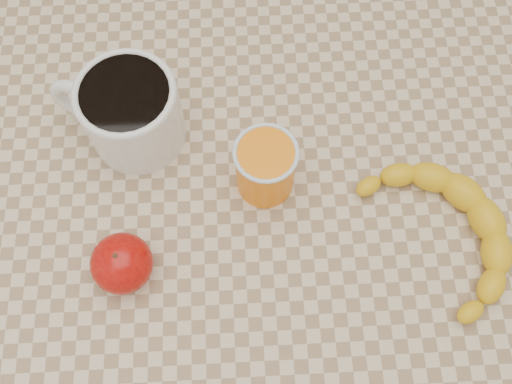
{
  "coord_description": "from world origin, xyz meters",
  "views": [
    {
      "loc": [
        -0.01,
        -0.25,
        1.41
      ],
      "look_at": [
        0.0,
        0.0,
        0.77
      ],
      "focal_mm": 40.0,
      "sensor_mm": 36.0,
      "label": 1
    }
  ],
  "objects_px": {
    "orange_juice_glass": "(265,167)",
    "apple": "(122,263)",
    "banana": "(446,232)",
    "coffee_mug": "(129,111)",
    "table": "(256,220)"
  },
  "relations": [
    {
      "from": "orange_juice_glass",
      "to": "banana",
      "type": "height_order",
      "value": "orange_juice_glass"
    },
    {
      "from": "table",
      "to": "apple",
      "type": "xyz_separation_m",
      "value": [
        -0.16,
        -0.08,
        0.12
      ]
    },
    {
      "from": "table",
      "to": "orange_juice_glass",
      "type": "height_order",
      "value": "orange_juice_glass"
    },
    {
      "from": "orange_juice_glass",
      "to": "banana",
      "type": "bearing_deg",
      "value": -21.54
    },
    {
      "from": "table",
      "to": "orange_juice_glass",
      "type": "distance_m",
      "value": 0.13
    },
    {
      "from": "coffee_mug",
      "to": "banana",
      "type": "xyz_separation_m",
      "value": [
        0.37,
        -0.16,
        -0.04
      ]
    },
    {
      "from": "apple",
      "to": "table",
      "type": "bearing_deg",
      "value": 28.37
    },
    {
      "from": "apple",
      "to": "banana",
      "type": "bearing_deg",
      "value": 3.42
    },
    {
      "from": "banana",
      "to": "table",
      "type": "bearing_deg",
      "value": 143.12
    },
    {
      "from": "coffee_mug",
      "to": "orange_juice_glass",
      "type": "distance_m",
      "value": 0.18
    },
    {
      "from": "orange_juice_glass",
      "to": "apple",
      "type": "bearing_deg",
      "value": -148.02
    },
    {
      "from": "orange_juice_glass",
      "to": "banana",
      "type": "relative_size",
      "value": 0.3
    },
    {
      "from": "orange_juice_glass",
      "to": "banana",
      "type": "distance_m",
      "value": 0.23
    },
    {
      "from": "coffee_mug",
      "to": "orange_juice_glass",
      "type": "xyz_separation_m",
      "value": [
        0.16,
        -0.08,
        -0.01
      ]
    },
    {
      "from": "coffee_mug",
      "to": "banana",
      "type": "height_order",
      "value": "coffee_mug"
    }
  ]
}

